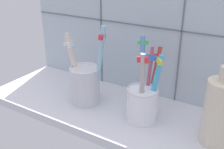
# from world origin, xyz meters

# --- Properties ---
(counter_slab) EXTENTS (0.64, 0.22, 0.02)m
(counter_slab) POSITION_xyz_m (0.00, 0.00, 0.01)
(counter_slab) COLOR silver
(counter_slab) RESTS_ON ground
(tile_wall_back) EXTENTS (0.64, 0.02, 0.45)m
(tile_wall_back) POSITION_xyz_m (0.00, 0.12, 0.22)
(tile_wall_back) COLOR #B2C1CC
(tile_wall_back) RESTS_ON ground
(toothbrush_cup_left) EXTENTS (0.12, 0.07, 0.19)m
(toothbrush_cup_left) POSITION_xyz_m (-0.07, -0.01, 0.07)
(toothbrush_cup_left) COLOR silver
(toothbrush_cup_left) RESTS_ON counter_slab
(toothbrush_cup_right) EXTENTS (0.08, 0.11, 0.17)m
(toothbrush_cup_right) POSITION_xyz_m (0.07, -0.01, 0.07)
(toothbrush_cup_right) COLOR white
(toothbrush_cup_right) RESTS_ON counter_slab
(ceramic_vase) EXTENTS (0.06, 0.06, 0.15)m
(ceramic_vase) POSITION_xyz_m (0.23, -0.01, 0.09)
(ceramic_vase) COLOR beige
(ceramic_vase) RESTS_ON counter_slab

